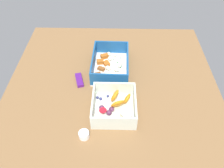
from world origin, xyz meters
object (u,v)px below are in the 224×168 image
object	(u,v)px
candy_bar	(79,80)
pasta_container	(110,65)
paper_cup_liner	(84,135)
fruit_bowl	(115,106)

from	to	relation	value
candy_bar	pasta_container	bearing A→B (deg)	-56.24
candy_bar	paper_cup_liner	bearing A→B (deg)	-169.39
fruit_bowl	paper_cup_liner	bearing A→B (deg)	138.87
pasta_container	paper_cup_liner	world-z (taller)	pasta_container
fruit_bowl	paper_cup_liner	distance (cm)	14.16
paper_cup_liner	pasta_container	bearing A→B (deg)	-12.39
pasta_container	fruit_bowl	distance (cm)	21.73
pasta_container	paper_cup_liner	size ratio (longest dim) A/B	6.40
fruit_bowl	pasta_container	bearing A→B (deg)	5.82
fruit_bowl	paper_cup_liner	world-z (taller)	fruit_bowl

